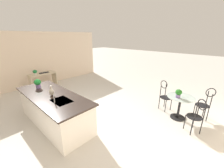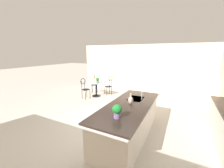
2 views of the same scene
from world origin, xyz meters
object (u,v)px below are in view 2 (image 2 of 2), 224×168
Objects in this scene: bistro_table at (96,88)px; chair_by_island at (94,83)px; potted_plant_on_table at (97,80)px; vase_on_counter at (131,100)px; chair_near_window at (85,88)px; chair_toward_desk at (109,84)px; potted_plant_counter_far at (117,110)px.

chair_by_island is (-0.57, -0.49, 0.13)m from bistro_table.
potted_plant_on_table is 3.67m from vase_on_counter.
chair_near_window is 1.00× the size of chair_toward_desk.
chair_near_window is 1.37m from chair_toward_desk.
chair_toward_desk is 3.93m from vase_on_counter.
chair_by_island is at bearing -169.34° from chair_near_window.
chair_near_window reaches higher than bistro_table.
potted_plant_counter_far is at bearing 39.27° from bistro_table.
bistro_table is at bearing -39.68° from chair_toward_desk.
potted_plant_on_table is (-0.54, 0.40, 0.32)m from chair_near_window.
vase_on_counter reaches higher than chair_by_island.
bistro_table is 0.46m from potted_plant_on_table.
vase_on_counter is at bearing 46.37° from chair_by_island.
chair_near_window is 1.19m from chair_by_island.
vase_on_counter reaches higher than potted_plant_on_table.
potted_plant_on_table is (0.62, -0.34, 0.32)m from chair_toward_desk.
potted_plant_counter_far is (4.03, 3.31, 0.51)m from chair_by_island.
chair_toward_desk reaches higher than bistro_table.
bistro_table is 0.77× the size of chair_near_window.
chair_near_window and chair_toward_desk have the same top height.
chair_by_island is 4.57m from vase_on_counter.
chair_toward_desk is 3.62× the size of vase_on_counter.
vase_on_counter is (2.51, 2.67, 0.14)m from potted_plant_on_table.
chair_toward_desk is at bearing 151.17° from potted_plant_on_table.
chair_toward_desk is (0.01, 0.96, 0.00)m from chair_by_island.
bistro_table is at bearing -140.73° from potted_plant_counter_far.
chair_toward_desk is 4.70m from potted_plant_counter_far.
bistro_table is 0.77× the size of chair_by_island.
vase_on_counter is (2.56, 2.80, 0.58)m from bistro_table.
chair_toward_desk is at bearing 89.56° from chair_by_island.
vase_on_counter is at bearing -178.35° from potted_plant_counter_far.
vase_on_counter reaches higher than bistro_table.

